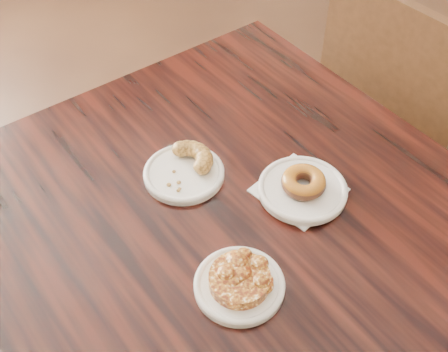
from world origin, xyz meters
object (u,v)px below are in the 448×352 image
Objects in this scene: glazed_donut at (304,182)px; cruller_fragment at (183,166)px; cafe_table at (222,311)px; apple_fritter at (240,278)px; chair_far at (415,113)px.

glazed_donut is 0.24m from cruller_fragment.
apple_fritter reaches higher than cafe_table.
glazed_donut is at bearing 26.49° from cruller_fragment.
cruller_fragment is at bearing -178.49° from cafe_table.
chair_far is at bearing 76.97° from cruller_fragment.
apple_fritter is (0.13, -0.11, 0.40)m from cafe_table.
glazed_donut is at bearing 70.31° from cafe_table.
cafe_table is 8.20× the size of cruller_fragment.
chair_far is 0.93m from cruller_fragment.
apple_fritter is 1.19× the size of cruller_fragment.
glazed_donut and apple_fritter have the same top height.
cruller_fragment is at bearing 90.29° from chair_far.
chair_far reaches higher than apple_fritter.
cafe_table is 0.44m from apple_fritter.
cruller_fragment is at bearing -153.51° from glazed_donut.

